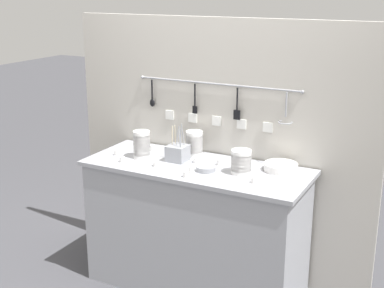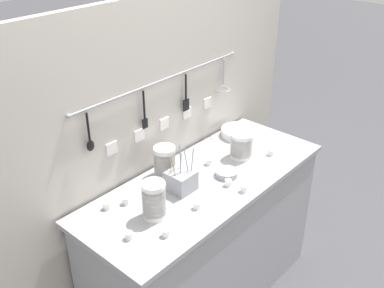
{
  "view_description": "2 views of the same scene",
  "coord_description": "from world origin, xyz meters",
  "px_view_note": "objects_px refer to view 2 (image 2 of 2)",
  "views": [
    {
      "loc": [
        1.62,
        -3.14,
        2.16
      ],
      "look_at": [
        -0.03,
        0.0,
        1.09
      ],
      "focal_mm": 50.0,
      "sensor_mm": 36.0,
      "label": 1
    },
    {
      "loc": [
        -1.67,
        -1.37,
        2.37
      ],
      "look_at": [
        -0.08,
        0.04,
        1.19
      ],
      "focal_mm": 42.0,
      "sensor_mm": 36.0,
      "label": 2
    }
  ],
  "objects_px": {
    "bowl_stack_tall_left": "(165,161)",
    "cup_mid_row": "(271,152)",
    "cup_back_right": "(209,162)",
    "cup_beside_plates": "(244,188)",
    "steel_mixing_bowl": "(227,173)",
    "cup_edge_near": "(107,206)",
    "bowl_stack_short_front": "(154,200)",
    "cup_front_left": "(166,233)",
    "cup_back_left": "(129,235)",
    "cutlery_caddy": "(181,180)",
    "cup_edge_far": "(197,205)",
    "cup_by_caddy": "(194,175)",
    "cup_centre": "(126,201)",
    "bowl_stack_back_corner": "(242,146)",
    "cup_front_right": "(228,183)",
    "plate_stack": "(238,132)"
  },
  "relations": [
    {
      "from": "bowl_stack_short_front",
      "to": "cup_back_left",
      "type": "relative_size",
      "value": 5.28
    },
    {
      "from": "cup_edge_far",
      "to": "cutlery_caddy",
      "type": "bearing_deg",
      "value": 67.72
    },
    {
      "from": "cup_by_caddy",
      "to": "cup_centre",
      "type": "relative_size",
      "value": 1.0
    },
    {
      "from": "cup_by_caddy",
      "to": "cup_edge_far",
      "type": "xyz_separation_m",
      "value": [
        -0.21,
        -0.2,
        0.0
      ]
    },
    {
      "from": "cutlery_caddy",
      "to": "cup_by_caddy",
      "type": "relative_size",
      "value": 7.11
    },
    {
      "from": "cup_front_left",
      "to": "cup_by_caddy",
      "type": "bearing_deg",
      "value": 26.43
    },
    {
      "from": "cup_edge_near",
      "to": "cup_back_left",
      "type": "distance_m",
      "value": 0.27
    },
    {
      "from": "steel_mixing_bowl",
      "to": "cup_front_right",
      "type": "bearing_deg",
      "value": -137.69
    },
    {
      "from": "cup_back_left",
      "to": "cup_by_caddy",
      "type": "height_order",
      "value": "same"
    },
    {
      "from": "cup_front_left",
      "to": "cup_centre",
      "type": "bearing_deg",
      "value": 82.94
    },
    {
      "from": "cup_edge_far",
      "to": "cup_mid_row",
      "type": "distance_m",
      "value": 0.72
    },
    {
      "from": "steel_mixing_bowl",
      "to": "cup_mid_row",
      "type": "height_order",
      "value": "cup_mid_row"
    },
    {
      "from": "cup_front_left",
      "to": "cup_back_left",
      "type": "bearing_deg",
      "value": 137.95
    },
    {
      "from": "bowl_stack_tall_left",
      "to": "cup_mid_row",
      "type": "relative_size",
      "value": 4.82
    },
    {
      "from": "bowl_stack_tall_left",
      "to": "cup_mid_row",
      "type": "distance_m",
      "value": 0.69
    },
    {
      "from": "cup_edge_near",
      "to": "bowl_stack_tall_left",
      "type": "bearing_deg",
      "value": -0.08
    },
    {
      "from": "cutlery_caddy",
      "to": "cup_edge_far",
      "type": "distance_m",
      "value": 0.2
    },
    {
      "from": "cutlery_caddy",
      "to": "cup_centre",
      "type": "bearing_deg",
      "value": 156.29
    },
    {
      "from": "cup_back_left",
      "to": "cup_front_right",
      "type": "xyz_separation_m",
      "value": [
        0.67,
        -0.08,
        0.0
      ]
    },
    {
      "from": "cup_front_right",
      "to": "cup_centre",
      "type": "bearing_deg",
      "value": 148.63
    },
    {
      "from": "cup_front_left",
      "to": "cup_edge_near",
      "type": "relative_size",
      "value": 1.0
    },
    {
      "from": "steel_mixing_bowl",
      "to": "cup_front_left",
      "type": "relative_size",
      "value": 3.42
    },
    {
      "from": "cup_beside_plates",
      "to": "cup_back_right",
      "type": "xyz_separation_m",
      "value": [
        0.09,
        0.33,
        0.0
      ]
    },
    {
      "from": "bowl_stack_short_front",
      "to": "cup_by_caddy",
      "type": "relative_size",
      "value": 5.28
    },
    {
      "from": "cup_back_left",
      "to": "cup_edge_far",
      "type": "distance_m",
      "value": 0.4
    },
    {
      "from": "cup_front_right",
      "to": "cup_edge_near",
      "type": "bearing_deg",
      "value": 149.77
    },
    {
      "from": "steel_mixing_bowl",
      "to": "plate_stack",
      "type": "bearing_deg",
      "value": 28.92
    },
    {
      "from": "cup_back_left",
      "to": "cup_beside_plates",
      "type": "bearing_deg",
      "value": -14.74
    },
    {
      "from": "bowl_stack_short_front",
      "to": "cup_mid_row",
      "type": "xyz_separation_m",
      "value": [
        0.91,
        -0.1,
        -0.08
      ]
    },
    {
      "from": "steel_mixing_bowl",
      "to": "cup_front_right",
      "type": "distance_m",
      "value": 0.1
    },
    {
      "from": "bowl_stack_back_corner",
      "to": "bowl_stack_short_front",
      "type": "bearing_deg",
      "value": -178.44
    },
    {
      "from": "cup_edge_near",
      "to": "cup_by_caddy",
      "type": "relative_size",
      "value": 1.0
    },
    {
      "from": "cup_back_right",
      "to": "cup_back_left",
      "type": "bearing_deg",
      "value": -169.13
    },
    {
      "from": "bowl_stack_tall_left",
      "to": "cutlery_caddy",
      "type": "xyz_separation_m",
      "value": [
        -0.05,
        -0.17,
        -0.03
      ]
    },
    {
      "from": "cutlery_caddy",
      "to": "cup_by_caddy",
      "type": "distance_m",
      "value": 0.14
    },
    {
      "from": "plate_stack",
      "to": "cup_front_right",
      "type": "distance_m",
      "value": 0.61
    },
    {
      "from": "steel_mixing_bowl",
      "to": "cup_back_left",
      "type": "height_order",
      "value": "cup_back_left"
    },
    {
      "from": "cutlery_caddy",
      "to": "cup_beside_plates",
      "type": "distance_m",
      "value": 0.35
    },
    {
      "from": "bowl_stack_back_corner",
      "to": "cutlery_caddy",
      "type": "relative_size",
      "value": 0.6
    },
    {
      "from": "cup_centre",
      "to": "steel_mixing_bowl",
      "type": "bearing_deg",
      "value": -22.12
    },
    {
      "from": "cup_edge_far",
      "to": "cup_front_right",
      "type": "xyz_separation_m",
      "value": [
        0.27,
        0.01,
        0.0
      ]
    },
    {
      "from": "cup_back_right",
      "to": "cup_edge_near",
      "type": "xyz_separation_m",
      "value": [
        -0.69,
        0.12,
        0.0
      ]
    },
    {
      "from": "plate_stack",
      "to": "cup_beside_plates",
      "type": "bearing_deg",
      "value": -140.84
    },
    {
      "from": "bowl_stack_tall_left",
      "to": "plate_stack",
      "type": "distance_m",
      "value": 0.68
    },
    {
      "from": "steel_mixing_bowl",
      "to": "bowl_stack_short_front",
      "type": "bearing_deg",
      "value": 175.6
    },
    {
      "from": "plate_stack",
      "to": "steel_mixing_bowl",
      "type": "relative_size",
      "value": 1.76
    },
    {
      "from": "steel_mixing_bowl",
      "to": "cup_edge_near",
      "type": "bearing_deg",
      "value": 157.64
    },
    {
      "from": "plate_stack",
      "to": "cup_back_left",
      "type": "distance_m",
      "value": 1.21
    },
    {
      "from": "bowl_stack_tall_left",
      "to": "cup_back_right",
      "type": "height_order",
      "value": "bowl_stack_tall_left"
    },
    {
      "from": "cup_back_right",
      "to": "cup_beside_plates",
      "type": "bearing_deg",
      "value": -105.68
    }
  ]
}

